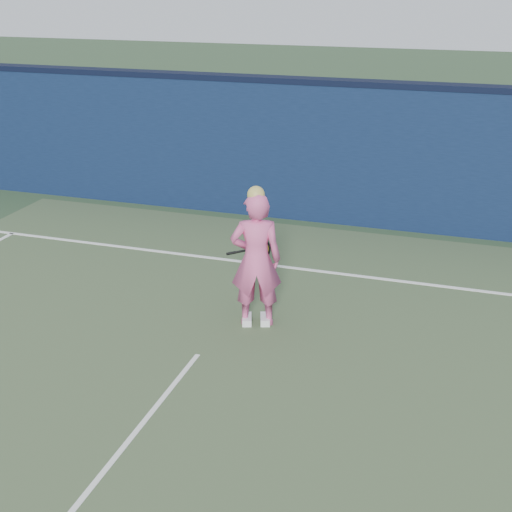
% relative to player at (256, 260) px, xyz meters
% --- Properties ---
extents(ground, '(80.00, 80.00, 0.00)m').
position_rel_player_xyz_m(ground, '(-0.41, -2.04, -0.91)').
color(ground, '#2F482C').
rests_on(ground, ground).
extents(backstop_wall, '(24.00, 0.40, 2.50)m').
position_rel_player_xyz_m(backstop_wall, '(-0.41, 4.46, 0.34)').
color(backstop_wall, '#0C1935').
rests_on(backstop_wall, ground).
extents(wall_cap, '(24.00, 0.42, 0.10)m').
position_rel_player_xyz_m(wall_cap, '(-0.41, 4.46, 1.64)').
color(wall_cap, black).
rests_on(wall_cap, backstop_wall).
extents(player, '(0.76, 0.62, 1.88)m').
position_rel_player_xyz_m(player, '(0.00, 0.00, 0.00)').
color(player, '#DB5590').
rests_on(player, ground).
extents(racket, '(0.62, 0.17, 0.33)m').
position_rel_player_xyz_m(racket, '(-0.12, 0.38, -0.01)').
color(racket, black).
rests_on(racket, ground).
extents(court_lines, '(11.00, 12.04, 0.01)m').
position_rel_player_xyz_m(court_lines, '(-0.41, -2.37, -0.90)').
color(court_lines, white).
rests_on(court_lines, court_surface).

